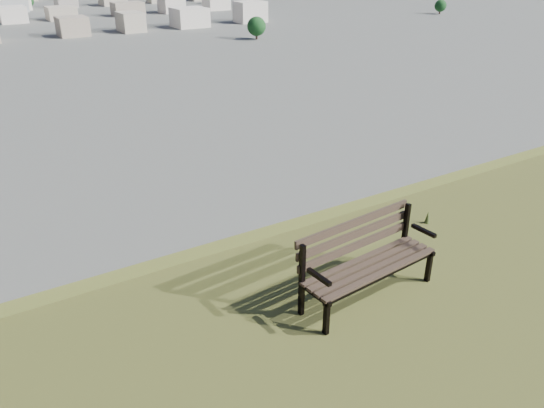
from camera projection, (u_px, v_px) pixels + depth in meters
park_bench at (365, 256)px, 5.65m from camera, size 1.65×0.65×0.85m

